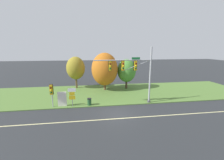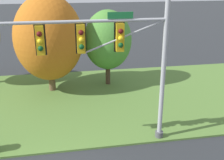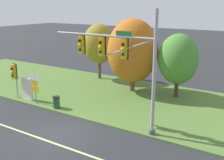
{
  "view_description": "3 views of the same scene",
  "coord_description": "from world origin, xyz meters",
  "px_view_note": "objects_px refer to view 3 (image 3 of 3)",
  "views": [
    {
      "loc": [
        -2.95,
        -16.05,
        7.56
      ],
      "look_at": [
        0.05,
        4.62,
        3.08
      ],
      "focal_mm": 24.0,
      "sensor_mm": 36.0,
      "label": 1
    },
    {
      "loc": [
        0.45,
        -8.9,
        7.81
      ],
      "look_at": [
        2.77,
        3.98,
        2.93
      ],
      "focal_mm": 45.0,
      "sensor_mm": 36.0,
      "label": 2
    },
    {
      "loc": [
        11.59,
        -12.02,
        7.96
      ],
      "look_at": [
        1.87,
        3.14,
        3.09
      ],
      "focal_mm": 45.0,
      "sensor_mm": 36.0,
      "label": 3
    }
  ],
  "objects_px": {
    "route_sign_post": "(35,85)",
    "info_kiosk": "(27,89)",
    "tree_left_of_mast": "(133,51)",
    "trash_bin": "(56,102)",
    "tree_nearest_road": "(99,44)",
    "traffic_signal_mast": "(121,57)",
    "pedestrian_signal_near_kerb": "(14,74)",
    "tree_behind_signpost": "(178,59)"
  },
  "relations": [
    {
      "from": "route_sign_post",
      "to": "info_kiosk",
      "type": "distance_m",
      "value": 1.49
    },
    {
      "from": "tree_left_of_mast",
      "to": "trash_bin",
      "type": "bearing_deg",
      "value": -111.05
    },
    {
      "from": "tree_nearest_road",
      "to": "traffic_signal_mast",
      "type": "bearing_deg",
      "value": -48.64
    },
    {
      "from": "traffic_signal_mast",
      "to": "route_sign_post",
      "type": "relative_size",
      "value": 3.12
    },
    {
      "from": "traffic_signal_mast",
      "to": "pedestrian_signal_near_kerb",
      "type": "xyz_separation_m",
      "value": [
        -10.61,
        0.1,
        -2.48
      ]
    },
    {
      "from": "tree_nearest_road",
      "to": "info_kiosk",
      "type": "relative_size",
      "value": 3.12
    },
    {
      "from": "tree_behind_signpost",
      "to": "info_kiosk",
      "type": "relative_size",
      "value": 2.9
    },
    {
      "from": "pedestrian_signal_near_kerb",
      "to": "tree_left_of_mast",
      "type": "distance_m",
      "value": 10.55
    },
    {
      "from": "traffic_signal_mast",
      "to": "pedestrian_signal_near_kerb",
      "type": "height_order",
      "value": "traffic_signal_mast"
    },
    {
      "from": "pedestrian_signal_near_kerb",
      "to": "info_kiosk",
      "type": "distance_m",
      "value": 1.72
    },
    {
      "from": "pedestrian_signal_near_kerb",
      "to": "trash_bin",
      "type": "height_order",
      "value": "pedestrian_signal_near_kerb"
    },
    {
      "from": "pedestrian_signal_near_kerb",
      "to": "tree_behind_signpost",
      "type": "height_order",
      "value": "tree_behind_signpost"
    },
    {
      "from": "route_sign_post",
      "to": "info_kiosk",
      "type": "height_order",
      "value": "route_sign_post"
    },
    {
      "from": "pedestrian_signal_near_kerb",
      "to": "trash_bin",
      "type": "relative_size",
      "value": 3.23
    },
    {
      "from": "traffic_signal_mast",
      "to": "tree_nearest_road",
      "type": "xyz_separation_m",
      "value": [
        -8.38,
        9.52,
        -0.86
      ]
    },
    {
      "from": "tree_nearest_road",
      "to": "trash_bin",
      "type": "relative_size",
      "value": 6.37
    },
    {
      "from": "traffic_signal_mast",
      "to": "tree_behind_signpost",
      "type": "height_order",
      "value": "traffic_signal_mast"
    },
    {
      "from": "route_sign_post",
      "to": "info_kiosk",
      "type": "relative_size",
      "value": 1.31
    },
    {
      "from": "tree_left_of_mast",
      "to": "info_kiosk",
      "type": "xyz_separation_m",
      "value": [
        -6.27,
        -7.03,
        -2.81
      ]
    },
    {
      "from": "traffic_signal_mast",
      "to": "tree_behind_signpost",
      "type": "xyz_separation_m",
      "value": [
        0.97,
        7.87,
        -1.28
      ]
    },
    {
      "from": "pedestrian_signal_near_kerb",
      "to": "tree_behind_signpost",
      "type": "distance_m",
      "value": 14.0
    },
    {
      "from": "pedestrian_signal_near_kerb",
      "to": "tree_nearest_road",
      "type": "bearing_deg",
      "value": 76.69
    },
    {
      "from": "traffic_signal_mast",
      "to": "pedestrian_signal_near_kerb",
      "type": "distance_m",
      "value": 10.9
    },
    {
      "from": "route_sign_post",
      "to": "tree_behind_signpost",
      "type": "xyz_separation_m",
      "value": [
        9.08,
        7.82,
        1.78
      ]
    },
    {
      "from": "tree_nearest_road",
      "to": "info_kiosk",
      "type": "height_order",
      "value": "tree_nearest_road"
    },
    {
      "from": "route_sign_post",
      "to": "tree_left_of_mast",
      "type": "height_order",
      "value": "tree_left_of_mast"
    },
    {
      "from": "tree_nearest_road",
      "to": "tree_left_of_mast",
      "type": "relative_size",
      "value": 0.89
    },
    {
      "from": "tree_behind_signpost",
      "to": "trash_bin",
      "type": "distance_m",
      "value": 10.74
    },
    {
      "from": "pedestrian_signal_near_kerb",
      "to": "tree_left_of_mast",
      "type": "bearing_deg",
      "value": 44.3
    },
    {
      "from": "tree_left_of_mast",
      "to": "trash_bin",
      "type": "relative_size",
      "value": 7.18
    },
    {
      "from": "pedestrian_signal_near_kerb",
      "to": "tree_behind_signpost",
      "type": "relative_size",
      "value": 0.54
    },
    {
      "from": "traffic_signal_mast",
      "to": "tree_behind_signpost",
      "type": "bearing_deg",
      "value": 82.94
    },
    {
      "from": "info_kiosk",
      "to": "trash_bin",
      "type": "xyz_separation_m",
      "value": [
        3.49,
        -0.19,
        -0.47
      ]
    },
    {
      "from": "tree_left_of_mast",
      "to": "traffic_signal_mast",
      "type": "bearing_deg",
      "value": -66.91
    },
    {
      "from": "route_sign_post",
      "to": "tree_nearest_road",
      "type": "distance_m",
      "value": 9.73
    },
    {
      "from": "pedestrian_signal_near_kerb",
      "to": "tree_behind_signpost",
      "type": "bearing_deg",
      "value": 33.84
    },
    {
      "from": "traffic_signal_mast",
      "to": "route_sign_post",
      "type": "height_order",
      "value": "traffic_signal_mast"
    },
    {
      "from": "tree_behind_signpost",
      "to": "trash_bin",
      "type": "height_order",
      "value": "tree_behind_signpost"
    },
    {
      "from": "info_kiosk",
      "to": "tree_behind_signpost",
      "type": "bearing_deg",
      "value": 35.86
    },
    {
      "from": "tree_left_of_mast",
      "to": "tree_behind_signpost",
      "type": "relative_size",
      "value": 1.21
    },
    {
      "from": "route_sign_post",
      "to": "traffic_signal_mast",
      "type": "bearing_deg",
      "value": -0.37
    },
    {
      "from": "pedestrian_signal_near_kerb",
      "to": "tree_left_of_mast",
      "type": "height_order",
      "value": "tree_left_of_mast"
    }
  ]
}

